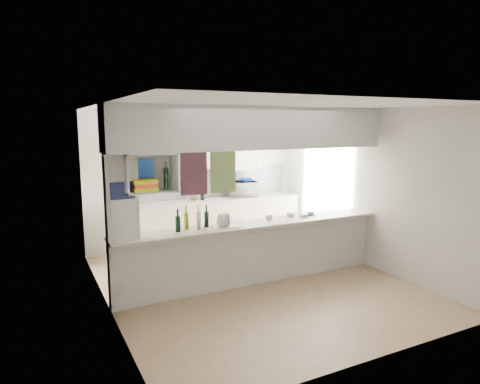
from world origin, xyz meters
TOP-DOWN VIEW (x-y plane):
  - floor at (0.00, 0.00)m, footprint 4.80×4.80m
  - ceiling at (0.00, 0.00)m, footprint 4.80×4.80m
  - wall_back at (0.00, 2.40)m, footprint 4.20×0.00m
  - wall_left at (-2.10, 0.00)m, footprint 0.00×4.80m
  - wall_right at (2.10, 0.00)m, footprint 0.00×4.80m
  - servery_partition at (-0.17, 0.00)m, footprint 4.20×0.50m
  - cubby_shelf at (-1.57, -0.06)m, footprint 0.65×0.35m
  - kitchen_run at (0.16, 2.14)m, footprint 3.60×0.63m
  - microwave at (0.91, 2.12)m, footprint 0.62×0.49m
  - bowl at (0.96, 2.10)m, footprint 0.27×0.27m
  - dish_rack at (-0.46, -0.01)m, footprint 0.39×0.31m
  - cup at (0.22, -0.04)m, footprint 0.13×0.13m
  - wine_bottles at (-0.94, 0.06)m, footprint 0.52×0.15m
  - plastic_tubs at (0.87, 0.09)m, footprint 0.48×0.21m
  - utensil_jar at (0.05, 2.15)m, footprint 0.09×0.09m
  - knife_block at (-0.13, 2.18)m, footprint 0.12×0.11m

SIDE VIEW (x-z plane):
  - floor at x=0.00m, z-range 0.00..0.00m
  - kitchen_run at x=0.16m, z-range -0.29..1.95m
  - plastic_tubs at x=0.87m, z-range 0.92..0.98m
  - cup at x=0.22m, z-range 0.94..1.02m
  - utensil_jar at x=0.05m, z-range 0.92..1.04m
  - dish_rack at x=-0.46m, z-range 0.90..1.10m
  - knife_block at x=-0.13m, z-range 0.92..1.13m
  - wine_bottles at x=-0.94m, z-range 0.87..1.22m
  - microwave at x=0.91m, z-range 0.92..1.22m
  - bowl at x=0.96m, z-range 1.22..1.29m
  - wall_back at x=0.00m, z-range -0.80..3.40m
  - wall_left at x=-2.10m, z-range -1.10..3.70m
  - wall_right at x=2.10m, z-range -1.10..3.70m
  - servery_partition at x=-0.17m, z-range 0.36..2.96m
  - cubby_shelf at x=-1.57m, z-range 1.46..1.96m
  - ceiling at x=0.00m, z-range 2.60..2.60m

